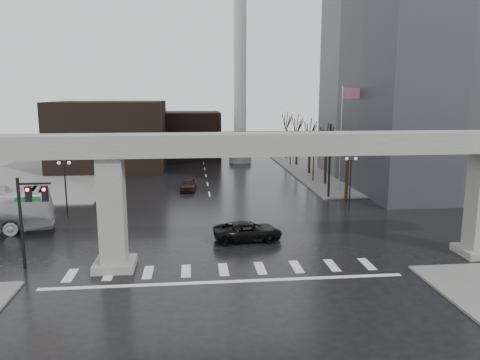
{
  "coord_description": "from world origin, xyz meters",
  "views": [
    {
      "loc": [
        -1.9,
        -29.55,
        11.22
      ],
      "look_at": [
        1.84,
        6.28,
        4.5
      ],
      "focal_mm": 35.0,
      "sensor_mm": 36.0,
      "label": 1
    }
  ],
  "objects": [
    {
      "name": "ground",
      "position": [
        0.0,
        0.0,
        0.0
      ],
      "size": [
        160.0,
        160.0,
        0.0
      ],
      "primitive_type": "plane",
      "color": "black",
      "rests_on": "ground"
    },
    {
      "name": "sidewalk_ne",
      "position": [
        26.0,
        36.0,
        0.07
      ],
      "size": [
        28.0,
        36.0,
        0.15
      ],
      "primitive_type": "cube",
      "color": "slate",
      "rests_on": "ground"
    },
    {
      "name": "sidewalk_nw",
      "position": [
        -26.0,
        36.0,
        0.07
      ],
      "size": [
        28.0,
        36.0,
        0.15
      ],
      "primitive_type": "cube",
      "color": "slate",
      "rests_on": "ground"
    },
    {
      "name": "elevated_guideway",
      "position": [
        1.26,
        0.0,
        6.88
      ],
      "size": [
        48.0,
        2.6,
        8.7
      ],
      "color": "gray",
      "rests_on": "ground"
    },
    {
      "name": "office_tower",
      "position": [
        28.0,
        26.0,
        21.0
      ],
      "size": [
        22.0,
        26.0,
        42.0
      ],
      "primitive_type": "cube",
      "color": "slate",
      "rests_on": "ground"
    },
    {
      "name": "building_far_left",
      "position": [
        -14.0,
        42.0,
        5.0
      ],
      "size": [
        16.0,
        14.0,
        10.0
      ],
      "primitive_type": "cube",
      "color": "black",
      "rests_on": "ground"
    },
    {
      "name": "building_far_mid",
      "position": [
        -2.0,
        52.0,
        4.0
      ],
      "size": [
        10.0,
        10.0,
        8.0
      ],
      "primitive_type": "cube",
      "color": "black",
      "rests_on": "ground"
    },
    {
      "name": "smokestack",
      "position": [
        6.0,
        46.0,
        13.35
      ],
      "size": [
        3.6,
        3.6,
        30.0
      ],
      "color": "silver",
      "rests_on": "ground"
    },
    {
      "name": "signal_mast_arm",
      "position": [
        8.99,
        18.8,
        5.83
      ],
      "size": [
        12.12,
        0.43,
        8.0
      ],
      "color": "black",
      "rests_on": "ground"
    },
    {
      "name": "signal_left_pole",
      "position": [
        -12.25,
        0.5,
        4.07
      ],
      "size": [
        2.3,
        0.3,
        6.0
      ],
      "color": "black",
      "rests_on": "ground"
    },
    {
      "name": "flagpole_assembly",
      "position": [
        15.29,
        22.0,
        7.53
      ],
      "size": [
        2.06,
        0.12,
        12.0
      ],
      "color": "silver",
      "rests_on": "ground"
    },
    {
      "name": "lamp_right_0",
      "position": [
        13.5,
        14.0,
        3.47
      ],
      "size": [
        1.22,
        0.32,
        5.11
      ],
      "color": "black",
      "rests_on": "ground"
    },
    {
      "name": "lamp_right_1",
      "position": [
        13.5,
        28.0,
        3.47
      ],
      "size": [
        1.22,
        0.32,
        5.11
      ],
      "color": "black",
      "rests_on": "ground"
    },
    {
      "name": "lamp_right_2",
      "position": [
        13.5,
        42.0,
        3.47
      ],
      "size": [
        1.22,
        0.32,
        5.11
      ],
      "color": "black",
      "rests_on": "ground"
    },
    {
      "name": "lamp_left_0",
      "position": [
        -13.5,
        14.0,
        3.47
      ],
      "size": [
        1.22,
        0.32,
        5.11
      ],
      "color": "black",
      "rests_on": "ground"
    },
    {
      "name": "lamp_left_1",
      "position": [
        -13.5,
        28.0,
        3.47
      ],
      "size": [
        1.22,
        0.32,
        5.11
      ],
      "color": "black",
      "rests_on": "ground"
    },
    {
      "name": "lamp_left_2",
      "position": [
        -13.5,
        42.0,
        3.47
      ],
      "size": [
        1.22,
        0.32,
        5.11
      ],
      "color": "black",
      "rests_on": "ground"
    },
    {
      "name": "tree_right_0",
      "position": [
        14.53,
        18.02,
        2.79
      ],
      "size": [
        1.09,
        1.58,
        7.5
      ],
      "color": "black",
      "rests_on": "ground"
    },
    {
      "name": "tree_right_1",
      "position": [
        14.53,
        26.02,
        2.85
      ],
      "size": [
        1.09,
        1.61,
        7.67
      ],
      "color": "black",
      "rests_on": "ground"
    },
    {
      "name": "tree_right_2",
      "position": [
        14.53,
        34.02,
        2.91
      ],
      "size": [
        1.1,
        1.63,
        7.85
      ],
      "color": "black",
      "rests_on": "ground"
    },
    {
      "name": "tree_right_3",
      "position": [
        14.53,
        42.02,
        2.98
      ],
      "size": [
        1.11,
        1.66,
        8.02
      ],
      "color": "black",
      "rests_on": "ground"
    },
    {
      "name": "tree_right_4",
      "position": [
        14.53,
        50.02,
        3.04
      ],
      "size": [
        1.12,
        1.69,
        8.19
      ],
      "color": "black",
      "rests_on": "ground"
    },
    {
      "name": "pickup_truck",
      "position": [
        2.3,
        4.88,
        0.73
      ],
      "size": [
        5.45,
        2.81,
        1.47
      ],
      "primitive_type": "imported",
      "rotation": [
        0.0,
        0.0,
        1.64
      ],
      "color": "black",
      "rests_on": "ground"
    },
    {
      "name": "far_car",
      "position": [
        -2.36,
        24.29,
        0.72
      ],
      "size": [
        2.08,
        4.37,
        1.44
      ],
      "primitive_type": "imported",
      "rotation": [
        0.0,
        0.0,
        -0.09
      ],
      "color": "black",
      "rests_on": "ground"
    }
  ]
}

